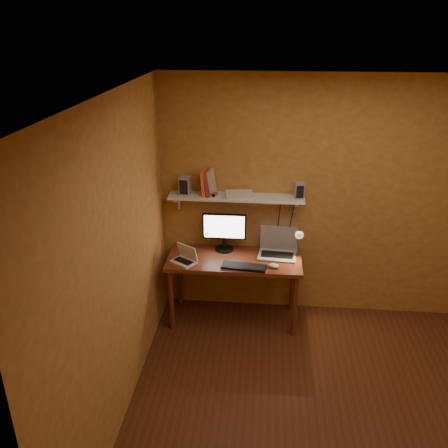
# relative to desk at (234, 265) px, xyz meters

# --- Properties ---
(room) EXTENTS (3.44, 3.24, 2.64)m
(room) POSITION_rel_desk_xyz_m (0.89, -1.28, 0.64)
(room) COLOR #4F2914
(room) RESTS_ON ground
(desk) EXTENTS (1.40, 0.60, 0.75)m
(desk) POSITION_rel_desk_xyz_m (0.00, 0.00, 0.00)
(desk) COLOR brown
(desk) RESTS_ON ground
(wall_shelf) EXTENTS (1.40, 0.25, 0.21)m
(wall_shelf) POSITION_rel_desk_xyz_m (0.00, 0.19, 0.69)
(wall_shelf) COLOR silver
(wall_shelf) RESTS_ON room
(monitor) EXTENTS (0.47, 0.20, 0.42)m
(monitor) POSITION_rel_desk_xyz_m (-0.12, 0.19, 0.32)
(monitor) COLOR black
(monitor) RESTS_ON desk
(laptop) EXTENTS (0.42, 0.32, 0.30)m
(laptop) POSITION_rel_desk_xyz_m (0.45, 0.14, 0.16)
(laptop) COLOR gray
(laptop) RESTS_ON desk
(netbook) EXTENTS (0.30, 0.28, 0.19)m
(netbook) POSITION_rel_desk_xyz_m (-0.50, -0.12, 0.14)
(netbook) COLOR silver
(netbook) RESTS_ON desk
(keyboard) EXTENTS (0.47, 0.21, 0.02)m
(keyboard) POSITION_rel_desk_xyz_m (0.11, -0.19, 0.10)
(keyboard) COLOR black
(keyboard) RESTS_ON desk
(mouse) EXTENTS (0.13, 0.10, 0.04)m
(mouse) POSITION_rel_desk_xyz_m (0.41, -0.16, 0.11)
(mouse) COLOR silver
(mouse) RESTS_ON desk
(desk_lamp) EXTENTS (0.09, 0.23, 0.38)m
(desk_lamp) POSITION_rel_desk_xyz_m (0.66, 0.13, 0.29)
(desk_lamp) COLOR silver
(desk_lamp) RESTS_ON desk
(speaker_left) EXTENTS (0.12, 0.12, 0.19)m
(speaker_left) POSITION_rel_desk_xyz_m (-0.53, 0.19, 0.81)
(speaker_left) COLOR gray
(speaker_left) RESTS_ON wall_shelf
(speaker_right) EXTENTS (0.10, 0.10, 0.16)m
(speaker_right) POSITION_rel_desk_xyz_m (0.64, 0.19, 0.79)
(speaker_right) COLOR gray
(speaker_right) RESTS_ON wall_shelf
(books) EXTENTS (0.16, 0.19, 0.27)m
(books) POSITION_rel_desk_xyz_m (-0.29, 0.20, 0.84)
(books) COLOR orange
(books) RESTS_ON wall_shelf
(shelf_camera) EXTENTS (0.10, 0.06, 0.06)m
(shelf_camera) POSITION_rel_desk_xyz_m (-0.23, 0.12, 0.74)
(shelf_camera) COLOR silver
(shelf_camera) RESTS_ON wall_shelf
(router) EXTENTS (0.30, 0.22, 0.05)m
(router) POSITION_rel_desk_xyz_m (0.03, 0.18, 0.73)
(router) COLOR silver
(router) RESTS_ON wall_shelf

